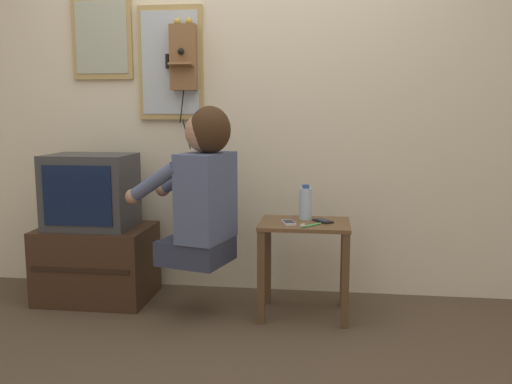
{
  "coord_description": "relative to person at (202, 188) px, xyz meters",
  "views": [
    {
      "loc": [
        0.52,
        -2.52,
        1.19
      ],
      "look_at": [
        0.12,
        0.49,
        0.73
      ],
      "focal_mm": 38.0,
      "sensor_mm": 36.0,
      "label": 1
    }
  ],
  "objects": [
    {
      "name": "television",
      "position": [
        -0.75,
        0.19,
        -0.06
      ],
      "size": [
        0.51,
        0.38,
        0.46
      ],
      "color": "#38383A",
      "rests_on": "tv_stand"
    },
    {
      "name": "toothbrush",
      "position": [
        0.61,
        -0.02,
        -0.2
      ],
      "size": [
        0.11,
        0.13,
        0.02
      ],
      "rotation": [
        0.0,
        0.0,
        2.43
      ],
      "color": "#4CBF66",
      "rests_on": "side_table"
    },
    {
      "name": "wall_phone_antique",
      "position": [
        -0.22,
        0.47,
        0.77
      ],
      "size": [
        0.21,
        0.19,
        0.82
      ],
      "color": "brown"
    },
    {
      "name": "tv_stand",
      "position": [
        -0.74,
        0.21,
        -0.53
      ],
      "size": [
        0.68,
        0.49,
        0.47
      ],
      "color": "#382316",
      "rests_on": "ground_plane"
    },
    {
      "name": "ground_plane",
      "position": [
        0.19,
        -0.44,
        -0.76
      ],
      "size": [
        14.0,
        14.0,
        0.0
      ],
      "primitive_type": "plane",
      "color": "#4C3D2D"
    },
    {
      "name": "wall_mirror",
      "position": [
        -0.32,
        0.51,
        0.74
      ],
      "size": [
        0.42,
        0.04,
        0.72
      ],
      "color": "tan"
    },
    {
      "name": "cell_phone_held",
      "position": [
        0.49,
        0.05,
        -0.2
      ],
      "size": [
        0.09,
        0.14,
        0.01
      ],
      "rotation": [
        0.0,
        0.0,
        0.29
      ],
      "color": "silver",
      "rests_on": "side_table"
    },
    {
      "name": "side_table",
      "position": [
        0.58,
        0.1,
        -0.34
      ],
      "size": [
        0.51,
        0.39,
        0.55
      ],
      "color": "brown",
      "rests_on": "ground_plane"
    },
    {
      "name": "cell_phone_spare",
      "position": [
        0.68,
        0.11,
        -0.2
      ],
      "size": [
        0.12,
        0.13,
        0.01
      ],
      "rotation": [
        0.0,
        0.0,
        0.68
      ],
      "color": "black",
      "rests_on": "side_table"
    },
    {
      "name": "person",
      "position": [
        0.0,
        0.0,
        0.0
      ],
      "size": [
        0.63,
        0.5,
        0.9
      ],
      "rotation": [
        0.0,
        0.0,
        1.3
      ],
      "color": "#2D3347",
      "rests_on": "ground_plane"
    },
    {
      "name": "wall_back",
      "position": [
        0.19,
        0.55,
        0.52
      ],
      "size": [
        6.8,
        0.05,
        2.55
      ],
      "color": "beige",
      "rests_on": "ground_plane"
    },
    {
      "name": "water_bottle",
      "position": [
        0.58,
        0.18,
        -0.11
      ],
      "size": [
        0.07,
        0.07,
        0.21
      ],
      "color": "#ADC6DB",
      "rests_on": "side_table"
    },
    {
      "name": "framed_picture",
      "position": [
        -0.78,
        0.51,
        0.9
      ],
      "size": [
        0.41,
        0.03,
        0.54
      ],
      "color": "tan"
    }
  ]
}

